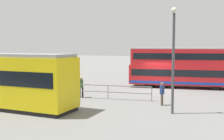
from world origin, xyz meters
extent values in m
plane|color=gray|center=(0.00, 0.00, 0.00)|extent=(160.00, 160.00, 0.00)
cube|color=red|center=(-2.12, -2.68, 1.29)|extent=(10.57, 3.99, 1.88)
cube|color=red|center=(-2.12, -2.68, 3.00)|extent=(10.25, 3.85, 1.55)
cube|color=black|center=(-2.12, -2.68, 1.51)|extent=(10.06, 3.94, 0.64)
cube|color=black|center=(-2.12, -2.68, 3.08)|extent=(9.74, 3.80, 0.60)
cube|color=#193FA5|center=(-2.12, -2.68, 0.60)|extent=(10.37, 4.00, 0.24)
cube|color=#B2B2B7|center=(-2.12, -2.68, 3.83)|extent=(10.25, 3.85, 0.10)
cylinder|color=black|center=(1.04, -2.19, 0.50)|extent=(1.35, 2.52, 1.00)
cylinder|color=black|center=(-4.92, -3.11, 0.50)|extent=(1.35, 2.52, 1.00)
cylinder|color=black|center=(4.46, 5.66, 0.40)|extent=(0.14, 0.14, 0.81)
cylinder|color=black|center=(4.65, 5.77, 0.40)|extent=(0.14, 0.14, 0.81)
cylinder|color=#335938|center=(4.56, 5.72, 1.12)|extent=(0.44, 0.44, 0.62)
sphere|color=tan|center=(4.56, 5.72, 1.54)|extent=(0.22, 0.22, 0.22)
cylinder|color=#4C3F2D|center=(-1.94, 6.06, 0.39)|extent=(0.14, 0.14, 0.78)
cylinder|color=#4C3F2D|center=(-2.01, 6.27, 0.39)|extent=(0.14, 0.14, 0.78)
cylinder|color=navy|center=(-1.98, 6.17, 1.07)|extent=(0.41, 0.41, 0.60)
sphere|color=#8C6647|center=(-1.98, 6.17, 1.48)|extent=(0.21, 0.21, 0.21)
cube|color=gray|center=(2.32, 5.56, 1.05)|extent=(6.60, 0.97, 0.06)
cube|color=gray|center=(2.32, 5.56, 0.55)|extent=(6.60, 0.97, 0.06)
cylinder|color=gray|center=(-0.97, 5.10, 0.53)|extent=(0.07, 0.07, 1.05)
cylinder|color=gray|center=(2.32, 5.56, 0.53)|extent=(0.07, 0.07, 1.05)
cylinder|color=gray|center=(5.62, 6.01, 0.53)|extent=(0.07, 0.07, 1.05)
cylinder|color=slate|center=(8.24, 4.71, 1.25)|extent=(0.10, 0.10, 2.49)
cube|color=#D8D84C|center=(8.24, 4.75, 2.14)|extent=(1.09, 0.07, 0.51)
cylinder|color=#4C4C51|center=(-3.07, 8.30, 3.00)|extent=(0.16, 0.16, 5.99)
sphere|color=#F2EFCC|center=(-3.07, 8.30, 6.14)|extent=(0.36, 0.36, 0.36)
camera|label=1|loc=(-6.03, 25.02, 4.08)|focal=44.93mm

